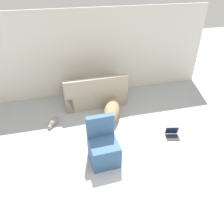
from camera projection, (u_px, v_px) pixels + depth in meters
ground_plane at (141, 181)px, 3.98m from camera, size 20.00×20.00×0.00m
wall_back at (99, 53)px, 6.21m from camera, size 6.43×0.06×2.40m
couch at (95, 93)px, 6.12m from camera, size 1.72×0.90×0.90m
dog at (112, 109)px, 5.62m from camera, size 0.73×1.48×0.40m
cat at (53, 122)px, 5.37m from camera, size 0.33×0.49×0.16m
laptop_open at (172, 133)px, 5.01m from camera, size 0.34×0.32×0.22m
side_chair at (103, 147)px, 4.28m from camera, size 0.57×0.62×0.92m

